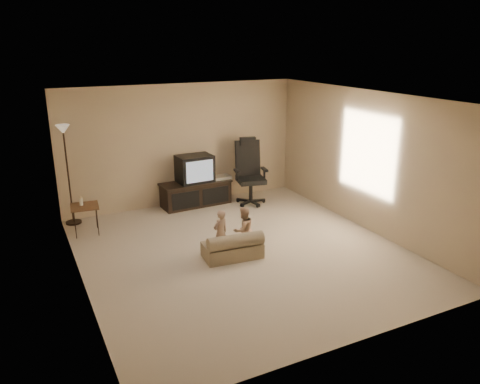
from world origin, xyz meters
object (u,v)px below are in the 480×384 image
Objects in this scene: tv_stand at (196,185)px; toddler_right at (243,230)px; side_table at (84,207)px; child_sofa at (233,247)px; floor_lamp at (66,153)px; office_chair at (250,180)px; toddler_left at (221,233)px.

toddler_right is (-0.16, -2.51, -0.05)m from tv_stand.
toddler_right is (2.17, -1.96, -0.12)m from side_table.
side_table reaches higher than child_sofa.
office_chair is at bearing -6.75° from floor_lamp.
floor_lamp reaches higher than toddler_right.
floor_lamp is (-2.47, 0.06, 0.93)m from tv_stand.
floor_lamp is 3.32m from toddler_left.
toddler_left is at bearing -115.50° from office_chair.
side_table is at bearing -169.19° from tv_stand.
tv_stand is 2.39m from side_table.
side_table is 2.61m from toddler_left.
tv_stand is 1.93× the size of toddler_right.
office_chair reaches higher than toddler_right.
toddler_right is (0.24, 0.12, 0.21)m from child_sofa.
child_sofa is (-1.48, -2.28, -0.32)m from office_chair.
child_sofa is 0.31m from toddler_left.
toddler_left is at bearing -46.34° from side_table.
floor_lamp is at bearing -174.55° from office_chair.
side_table is 0.38× the size of floor_lamp.
tv_stand reaches higher than child_sofa.
office_chair reaches higher than tv_stand.
floor_lamp is 3.60m from toddler_right.
office_chair is at bearing -129.70° from toddler_right.
child_sofa is at bearing -52.45° from floor_lamp.
tv_stand reaches higher than side_table.
floor_lamp reaches higher than side_table.
office_chair is (1.08, -0.36, 0.05)m from tv_stand.
toddler_right is (0.37, -0.08, 0.01)m from toddler_left.
office_chair is 1.95× the size of side_table.
side_table is 0.74× the size of child_sofa.
office_chair is 1.45× the size of child_sofa.
tv_stand reaches higher than toddler_left.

